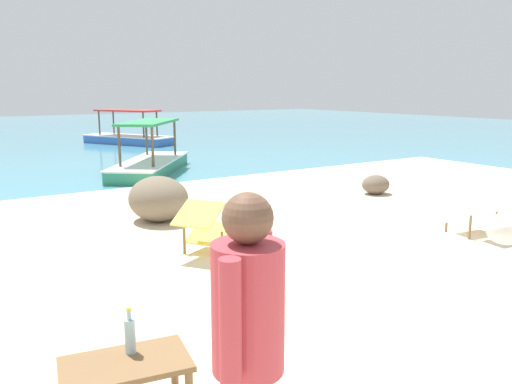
{
  "coord_description": "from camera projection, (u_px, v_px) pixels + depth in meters",
  "views": [
    {
      "loc": [
        -3.71,
        -3.4,
        2.08
      ],
      "look_at": [
        0.41,
        3.0,
        0.55
      ],
      "focal_mm": 36.12,
      "sensor_mm": 36.0,
      "label": 1
    }
  ],
  "objects": [
    {
      "name": "boat_green",
      "position": [
        150.0,
        162.0,
        12.81
      ],
      "size": [
        3.14,
        3.62,
        1.29
      ],
      "rotation": [
        0.0,
        0.0,
        0.92
      ],
      "color": "#338E66",
      "rests_on": "water_surface"
    },
    {
      "name": "shore_rock_medium",
      "position": [
        158.0,
        199.0,
        8.05
      ],
      "size": [
        0.97,
        1.06,
        0.7
      ],
      "primitive_type": "ellipsoid",
      "rotation": [
        0.0,
        0.0,
        1.63
      ],
      "color": "#756651",
      "rests_on": "sand_beach"
    },
    {
      "name": "shore_rock_small",
      "position": [
        376.0,
        184.0,
        10.13
      ],
      "size": [
        0.59,
        0.52,
        0.38
      ],
      "primitive_type": "ellipsoid",
      "rotation": [
        0.0,
        0.0,
        3.1
      ],
      "color": "#6B5B4C",
      "rests_on": "sand_beach"
    },
    {
      "name": "bottle",
      "position": [
        130.0,
        335.0,
        3.16
      ],
      "size": [
        0.07,
        0.07,
        0.3
      ],
      "color": "#A3C6D1",
      "rests_on": "low_bench_table"
    },
    {
      "name": "boat_blue",
      "position": [
        128.0,
        137.0,
        19.6
      ],
      "size": [
        2.8,
        3.77,
        1.29
      ],
      "rotation": [
        0.0,
        0.0,
        2.08
      ],
      "color": "#3866B7",
      "rests_on": "water_surface"
    },
    {
      "name": "water_surface",
      "position": [
        22.0,
        136.0,
        23.31
      ],
      "size": [
        60.0,
        36.0,
        0.03
      ],
      "primitive_type": "cube",
      "color": "teal",
      "rests_on": "ground"
    },
    {
      "name": "low_bench_table",
      "position": [
        126.0,
        373.0,
        3.09
      ],
      "size": [
        0.82,
        0.56,
        0.44
      ],
      "rotation": [
        0.0,
        0.0,
        -0.17
      ],
      "color": "brown",
      "rests_on": "sand_beach"
    },
    {
      "name": "sand_beach",
      "position": [
        383.0,
        297.0,
        5.18
      ],
      "size": [
        18.0,
        14.0,
        0.04
      ],
      "primitive_type": "cube",
      "color": "beige",
      "rests_on": "ground"
    },
    {
      "name": "deck_chair_near",
      "position": [
        482.0,
        209.0,
        7.18
      ],
      "size": [
        0.62,
        0.82,
        0.68
      ],
      "rotation": [
        0.0,
        0.0,
        1.46
      ],
      "color": "brown",
      "rests_on": "sand_beach"
    },
    {
      "name": "deck_chair_far",
      "position": [
        204.0,
        225.0,
        6.35
      ],
      "size": [
        0.93,
        0.88,
        0.68
      ],
      "rotation": [
        0.0,
        0.0,
        0.63
      ],
      "color": "brown",
      "rests_on": "sand_beach"
    },
    {
      "name": "person_standing",
      "position": [
        248.0,
        343.0,
        2.25
      ],
      "size": [
        0.42,
        0.35,
        1.62
      ],
      "rotation": [
        0.0,
        0.0,
        2.25
      ],
      "color": "#428956",
      "rests_on": "sand_beach"
    }
  ]
}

